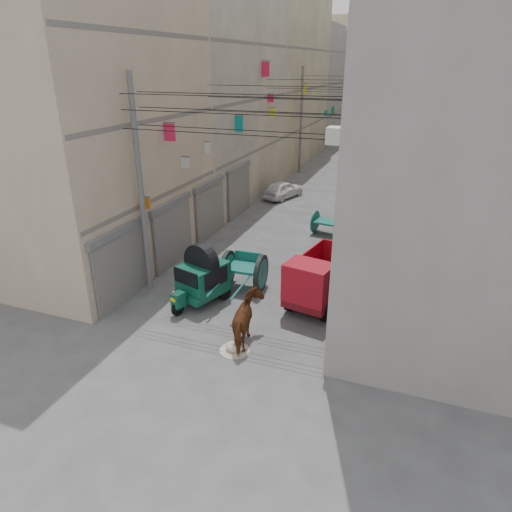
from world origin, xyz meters
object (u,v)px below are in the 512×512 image
at_px(feed_sack, 235,347).
at_px(distant_car_green, 351,146).
at_px(distant_car_grey, 369,155).
at_px(mini_truck, 318,283).
at_px(horse, 248,321).
at_px(auto_rickshaw, 202,276).
at_px(second_cart, 326,223).
at_px(distant_car_white, 283,189).
at_px(tonga_cart, 244,271).

xyz_separation_m(feed_sack, distant_car_green, (-2.39, 35.53, 0.39)).
distance_m(distant_car_grey, distant_car_green, 5.20).
distance_m(mini_truck, distant_car_green, 32.17).
xyz_separation_m(horse, distant_car_grey, (-0.29, 30.35, -0.22)).
height_order(auto_rickshaw, distant_car_green, auto_rickshaw).
xyz_separation_m(second_cart, distant_car_grey, (-0.45, 19.64, -0.03)).
xyz_separation_m(horse, distant_car_white, (-4.00, 16.53, -0.25)).
height_order(auto_rickshaw, mini_truck, mini_truck).
relative_size(auto_rickshaw, distant_car_grey, 0.72).
relative_size(auto_rickshaw, distant_car_white, 0.78).
height_order(feed_sack, horse, horse).
bearing_deg(distant_car_grey, auto_rickshaw, -86.05).
relative_size(second_cart, horse, 0.78).
bearing_deg(tonga_cart, second_cart, 74.91).
relative_size(tonga_cart, second_cart, 2.23).
bearing_deg(auto_rickshaw, mini_truck, 32.75).
xyz_separation_m(mini_truck, distant_car_grey, (-1.77, 27.26, -0.36)).
distance_m(auto_rickshaw, distant_car_green, 33.03).
height_order(mini_truck, distant_car_green, mini_truck).
height_order(second_cart, distant_car_white, second_cart).
height_order(mini_truck, feed_sack, mini_truck).
bearing_deg(tonga_cart, distant_car_white, 98.79).
bearing_deg(horse, auto_rickshaw, -51.91).
distance_m(auto_rickshaw, tonga_cart, 1.85).
xyz_separation_m(tonga_cart, distant_car_grey, (1.24, 26.86, -0.18)).
height_order(distant_car_white, distant_car_grey, distant_car_grey).
xyz_separation_m(tonga_cart, distant_car_green, (-1.09, 31.51, -0.24)).
bearing_deg(mini_truck, tonga_cart, -176.54).
xyz_separation_m(mini_truck, second_cart, (-1.32, 7.61, -0.34)).
bearing_deg(mini_truck, distant_car_green, 108.30).
bearing_deg(distant_car_green, distant_car_grey, 103.17).
height_order(mini_truck, distant_car_white, mini_truck).
xyz_separation_m(feed_sack, horse, (0.23, 0.54, 0.66)).
relative_size(mini_truck, distant_car_green, 1.02).
height_order(tonga_cart, distant_car_white, tonga_cart).
height_order(tonga_cart, horse, horse).
relative_size(mini_truck, distant_car_white, 1.15).
bearing_deg(auto_rickshaw, horse, -20.20).
distance_m(auto_rickshaw, second_cart, 9.15).
xyz_separation_m(auto_rickshaw, tonga_cart, (1.04, 1.51, -0.25)).
height_order(horse, distant_car_grey, horse).
distance_m(tonga_cart, second_cart, 7.41).
distance_m(auto_rickshaw, mini_truck, 4.20).
distance_m(distant_car_white, distant_car_green, 18.51).
distance_m(second_cart, distant_car_grey, 19.65).
bearing_deg(second_cart, distant_car_white, 135.15).
height_order(distant_car_white, distant_car_green, distant_car_white).
xyz_separation_m(mini_truck, distant_car_white, (-5.48, 13.45, -0.40)).
height_order(feed_sack, distant_car_green, distant_car_green).
xyz_separation_m(auto_rickshaw, distant_car_white, (-1.43, 14.56, -0.47)).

